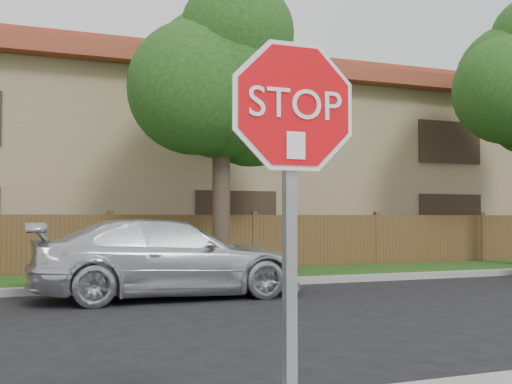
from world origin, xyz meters
name	(u,v)px	position (x,y,z in m)	size (l,w,h in m)	color
far_curb	(128,287)	(0.00, 8.15, 0.07)	(70.00, 0.30, 0.15)	gray
grass_strip	(117,280)	(0.00, 9.80, 0.06)	(70.00, 3.00, 0.12)	#1E4714
fence	(110,246)	(0.00, 11.40, 0.80)	(70.00, 0.12, 1.60)	brown
apartment_building	(91,160)	(0.00, 17.00, 3.53)	(35.20, 9.20, 7.20)	#A08663
tree_mid	(224,83)	(2.52, 9.57, 4.87)	(4.80, 3.90, 7.35)	#382B21
stop_sign	(293,164)	(-0.52, -1.48, 1.83)	(1.01, 0.13, 2.55)	gray
sedan_right	(169,258)	(0.59, 6.89, 0.75)	(2.11, 5.18, 1.50)	silver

